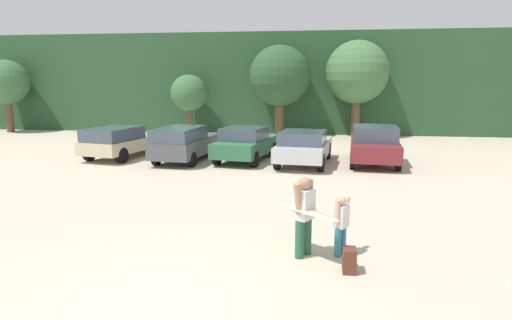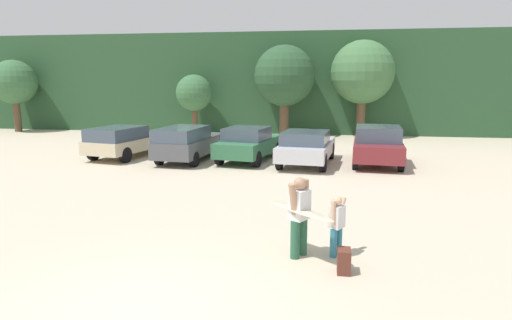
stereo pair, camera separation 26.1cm
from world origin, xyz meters
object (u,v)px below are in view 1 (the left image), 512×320
surfboard_cream (306,211)px  backpack_dropped (349,260)px  parked_car_dark_gray (185,143)px  parked_car_champagne (122,141)px  parked_car_silver (304,146)px  parked_car_forest_green (246,143)px  parked_car_maroon (374,144)px  person_adult (304,212)px  person_child (341,222)px

surfboard_cream → backpack_dropped: surfboard_cream is taller
parked_car_dark_gray → backpack_dropped: (6.33, -10.65, -0.59)m
parked_car_dark_gray → surfboard_cream: size_ratio=2.94×
parked_car_champagne → surfboard_cream: (8.63, -10.51, 0.19)m
parked_car_silver → surfboard_cream: bearing=-171.9°
backpack_dropped → parked_car_champagne: bearing=130.4°
parked_car_champagne → parked_car_silver: size_ratio=1.02×
parked_car_silver → surfboard_cream: 10.00m
parked_car_champagne → parked_car_forest_green: 5.74m
backpack_dropped → parked_car_forest_green: bearing=108.6°
parked_car_maroon → backpack_dropped: parked_car_maroon is taller
parked_car_champagne → parked_car_maroon: bearing=-78.4°
parked_car_forest_green → person_adult: (2.85, -10.42, 0.14)m
surfboard_cream → parked_car_silver: bearing=-42.7°
parked_car_dark_gray → parked_car_forest_green: parked_car_dark_gray is taller
parked_car_champagne → parked_car_forest_green: parked_car_forest_green is taller
parked_car_forest_green → person_adult: size_ratio=2.71×
parked_car_maroon → backpack_dropped: size_ratio=9.91×
parked_car_dark_gray → surfboard_cream: parked_car_dark_gray is taller
parked_car_champagne → parked_car_maroon: 11.24m
parked_car_dark_gray → parked_car_forest_green: 2.65m
parked_car_dark_gray → parked_car_silver: parked_car_dark_gray is taller
parked_car_forest_green → surfboard_cream: bearing=-154.5°
parked_car_forest_green → parked_car_maroon: 5.50m
parked_car_dark_gray → person_child: bearing=-142.2°
person_adult → backpack_dropped: person_adult is taller
backpack_dropped → person_adult: bearing=143.1°
person_child → surfboard_cream: 0.77m
parked_car_maroon → person_adult: (-2.65, -10.48, 0.08)m
person_adult → backpack_dropped: (0.86, -0.65, -0.69)m
parked_car_silver → person_child: (1.03, -9.79, -0.07)m
parked_car_champagne → backpack_dropped: bearing=-128.2°
backpack_dropped → parked_car_silver: bearing=96.3°
parked_car_champagne → backpack_dropped: parked_car_champagne is taller
backpack_dropped → parked_car_dark_gray: bearing=120.7°
parked_car_forest_green → person_child: size_ratio=3.56×
parked_car_dark_gray → parked_car_silver: 5.17m
parked_car_maroon → surfboard_cream: size_ratio=2.82×
parked_car_champagne → parked_car_forest_green: size_ratio=1.09×
person_adult → parked_car_forest_green: bearing=-44.6°
parked_car_dark_gray → parked_car_maroon: bearing=-81.0°
surfboard_cream → parked_car_maroon: bearing=-58.5°
parked_car_forest_green → parked_car_maroon: (5.50, 0.07, 0.06)m
parked_car_silver → backpack_dropped: bearing=-167.5°
person_adult → backpack_dropped: size_ratio=3.60×
person_child → backpack_dropped: size_ratio=2.74×
parked_car_maroon → parked_car_silver: bearing=105.2°
parked_car_dark_gray → parked_car_maroon: 8.13m
parked_car_forest_green → person_adult: 10.80m
parked_car_silver → parked_car_champagne: bearing=92.6°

